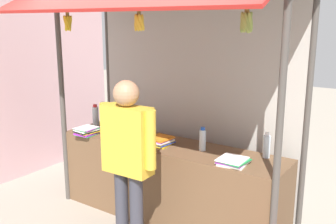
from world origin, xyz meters
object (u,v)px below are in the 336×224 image
Objects in this scene: magazine_stack_back_left at (134,143)px; magazine_stack_mid_right at (160,141)px; banana_bunch_inner_right at (68,23)px; magazine_stack_rear_center at (233,161)px; banana_bunch_inner_left at (246,22)px; water_bottle_far_right at (203,140)px; vendor_person at (128,151)px; water_bottle_back_right at (96,116)px; banana_bunch_rightmost at (139,22)px; water_bottle_far_left at (103,114)px; water_bottle_left at (267,146)px; magazine_stack_front_left at (87,131)px.

magazine_stack_mid_right is at bearing 36.73° from magazine_stack_back_left.
magazine_stack_back_left is at bearing 12.99° from banana_bunch_inner_right.
banana_bunch_inner_left is at bearing -54.53° from magazine_stack_rear_center.
water_bottle_far_right is 0.15× the size of vendor_person.
water_bottle_far_right is at bearing 21.42° from magazine_stack_back_left.
banana_bunch_rightmost reaches higher than water_bottle_back_right.
magazine_stack_rear_center is (0.42, -0.18, -0.09)m from water_bottle_far_right.
water_bottle_far_left is at bearing 173.88° from water_bottle_far_right.
water_bottle_far_right is 0.89× the size of magazine_stack_mid_right.
magazine_stack_mid_right is at bearing 91.11° from banana_bunch_rightmost.
water_bottle_far_left is at bearing 151.21° from banana_bunch_rightmost.
magazine_stack_back_left is 0.85× the size of banana_bunch_inner_left.
magazine_stack_back_left is at bearing -161.44° from water_bottle_left.
vendor_person reaches higher than water_bottle_back_right.
vendor_person is (0.09, -0.63, 0.08)m from magazine_stack_mid_right.
water_bottle_back_right is at bearing 177.59° from water_bottle_far_right.
magazine_stack_mid_right is (-0.45, -0.10, -0.07)m from water_bottle_far_right.
banana_bunch_inner_left is (1.05, -0.33, 1.22)m from magazine_stack_mid_right.
water_bottle_left is 1.09m from magazine_stack_mid_right.
water_bottle_far_left is at bearing 102.32° from banana_bunch_inner_right.
water_bottle_far_left reaches higher than water_bottle_far_right.
vendor_person is (-0.96, -0.30, -1.14)m from banana_bunch_inner_left.
water_bottle_back_right is (-1.56, 0.07, 0.01)m from water_bottle_far_right.
water_bottle_back_right reaches higher than magazine_stack_mid_right.
banana_bunch_rightmost and banana_bunch_inner_right have the same top height.
water_bottle_far_right is 0.73× the size of banana_bunch_inner_right.
water_bottle_back_right is 1.67m from banana_bunch_rightmost.
banana_bunch_inner_right is 1.04× the size of banana_bunch_inner_left.
magazine_stack_rear_center is 1.53m from banana_bunch_rightmost.
magazine_stack_rear_center is 0.88m from magazine_stack_mid_right.
magazine_stack_back_left is (0.89, -0.33, -0.10)m from water_bottle_back_right.
magazine_stack_back_left is (0.86, -0.43, -0.11)m from water_bottle_far_left.
water_bottle_back_right is 1.12m from magazine_stack_mid_right.
magazine_stack_back_left is at bearing 0.17° from magazine_stack_front_left.
banana_bunch_inner_left reaches higher than water_bottle_far_left.
magazine_stack_rear_center is at bearing 125.47° from banana_bunch_inner_left.
vendor_person is at bearing -24.68° from magazine_stack_front_left.
magazine_stack_front_left is 1.22m from banana_bunch_inner_right.
water_bottle_far_right is 0.99× the size of water_bottle_left.
water_bottle_left is 0.85× the size of water_bottle_far_left.
banana_bunch_inner_right is at bearing -163.43° from water_bottle_left.
water_bottle_far_left is (-2.14, -0.00, 0.02)m from water_bottle_left.
magazine_stack_mid_right is 0.17× the size of vendor_person.
banana_bunch_inner_right is (-1.40, -0.43, 1.14)m from water_bottle_far_right.
water_bottle_far_right is at bearing 12.34° from magazine_stack_mid_right.
banana_bunch_rightmost reaches higher than magazine_stack_front_left.
magazine_stack_mid_right is (1.08, -0.26, -0.09)m from water_bottle_far_left.
magazine_stack_mid_right is at bearing -8.42° from water_bottle_back_right.
magazine_stack_back_left is at bearing 143.25° from banana_bunch_rightmost.
magazine_stack_mid_right is 0.94m from magazine_stack_front_left.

